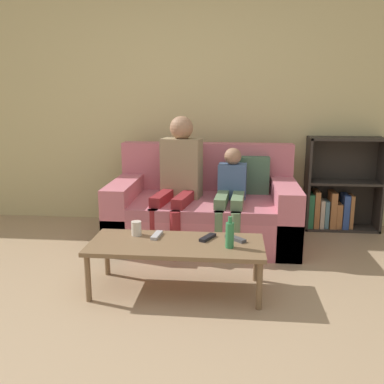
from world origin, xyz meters
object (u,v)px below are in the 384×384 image
at_px(tv_remote_0, 208,237).
at_px(bookshelf, 337,193).
at_px(bottle, 230,235).
at_px(cup_near, 136,228).
at_px(person_adult, 179,172).
at_px(couch, 205,211).
at_px(coffee_table, 176,247).
at_px(tv_remote_1, 157,235).
at_px(person_child, 231,192).
at_px(tv_remote_2, 235,238).

bearing_deg(tv_remote_0, bookshelf, 76.93).
bearing_deg(bottle, cup_near, 164.34).
bearing_deg(cup_near, person_adult, 76.84).
distance_m(couch, coffee_table, 1.11).
bearing_deg(tv_remote_1, bookshelf, 49.11).
distance_m(person_adult, person_child, 0.51).
bearing_deg(couch, person_child, -32.90).
xyz_separation_m(person_child, tv_remote_2, (0.04, -0.85, -0.14)).
bearing_deg(couch, coffee_table, -96.48).
bearing_deg(tv_remote_1, bottle, -11.67).
bearing_deg(tv_remote_0, person_child, 106.12).
bearing_deg(bottle, bookshelf, 56.89).
bearing_deg(bookshelf, tv_remote_2, -124.76).
distance_m(couch, tv_remote_0, 1.01).
xyz_separation_m(cup_near, bottle, (0.69, -0.19, 0.04)).
height_order(person_child, tv_remote_1, person_child).
bearing_deg(tv_remote_1, tv_remote_2, 4.86).
bearing_deg(bottle, coffee_table, 171.13).
distance_m(person_adult, tv_remote_1, 0.95).
bearing_deg(tv_remote_1, person_child, 63.99).
xyz_separation_m(bookshelf, tv_remote_1, (-1.62, -1.49, 0.00)).
bearing_deg(bookshelf, bottle, -123.11).
bearing_deg(coffee_table, bottle, -8.87).
height_order(coffee_table, bottle, bottle).
bearing_deg(coffee_table, couch, 83.52).
relative_size(tv_remote_0, bottle, 0.79).
distance_m(coffee_table, person_adult, 1.07).
distance_m(person_child, bottle, 1.01).
height_order(couch, bookshelf, bookshelf).
xyz_separation_m(coffee_table, tv_remote_0, (0.21, 0.10, 0.04)).
height_order(bookshelf, person_child, bookshelf).
height_order(bookshelf, tv_remote_2, bookshelf).
distance_m(coffee_table, tv_remote_0, 0.24).
xyz_separation_m(coffee_table, person_adult, (-0.11, 1.01, 0.35)).
height_order(cup_near, tv_remote_2, cup_near).
bearing_deg(person_child, couch, 150.92).
distance_m(bookshelf, cup_near, 2.30).
distance_m(person_child, cup_near, 1.07).
distance_m(cup_near, tv_remote_0, 0.53).
height_order(couch, coffee_table, couch).
bearing_deg(tv_remote_1, person_adult, 93.22).
bearing_deg(bookshelf, cup_near, -140.29).
distance_m(coffee_table, bottle, 0.40).
distance_m(bookshelf, person_child, 1.28).
xyz_separation_m(person_child, tv_remote_0, (-0.16, -0.85, -0.14)).
bearing_deg(cup_near, tv_remote_1, -6.66).
xyz_separation_m(coffee_table, bottle, (0.37, -0.06, 0.13)).
bearing_deg(person_adult, tv_remote_1, -83.10).
xyz_separation_m(person_adult, tv_remote_2, (0.52, -0.91, -0.31)).
xyz_separation_m(coffee_table, cup_near, (-0.31, 0.13, 0.09)).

